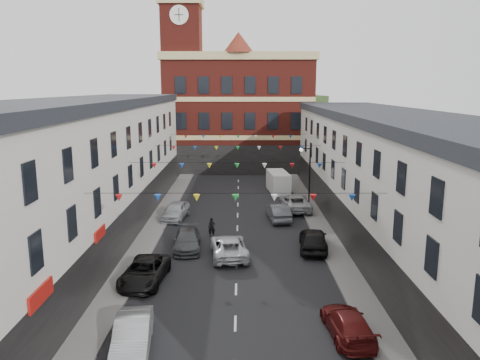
{
  "coord_description": "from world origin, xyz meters",
  "views": [
    {
      "loc": [
        0.25,
        -29.41,
        11.55
      ],
      "look_at": [
        0.22,
        7.81,
        4.14
      ],
      "focal_mm": 35.0,
      "sensor_mm": 36.0,
      "label": 1
    }
  ],
  "objects_px": {
    "car_right_d": "(313,239)",
    "car_left_b": "(133,335)",
    "moving_car": "(229,247)",
    "car_left_c": "(144,272)",
    "car_left_e": "(176,211)",
    "car_right_e": "(278,212)",
    "street_lamp": "(307,170)",
    "pedestrian": "(212,228)",
    "car_right_c": "(348,324)",
    "car_left_d": "(187,240)",
    "car_right_f": "(295,202)",
    "white_van": "(278,182)"
  },
  "relations": [
    {
      "from": "car_left_d",
      "to": "car_left_b",
      "type": "bearing_deg",
      "value": -98.39
    },
    {
      "from": "white_van",
      "to": "car_right_d",
      "type": "bearing_deg",
      "value": -92.95
    },
    {
      "from": "car_right_e",
      "to": "car_right_d",
      "type": "bearing_deg",
      "value": 98.12
    },
    {
      "from": "street_lamp",
      "to": "pedestrian",
      "type": "bearing_deg",
      "value": -135.66
    },
    {
      "from": "car_left_c",
      "to": "car_left_e",
      "type": "xyz_separation_m",
      "value": [
        0.0,
        13.78,
        0.07
      ]
    },
    {
      "from": "car_left_c",
      "to": "moving_car",
      "type": "bearing_deg",
      "value": 46.13
    },
    {
      "from": "street_lamp",
      "to": "car_right_c",
      "type": "bearing_deg",
      "value": -93.1
    },
    {
      "from": "car_right_c",
      "to": "white_van",
      "type": "relative_size",
      "value": 0.88
    },
    {
      "from": "car_right_c",
      "to": "car_right_f",
      "type": "xyz_separation_m",
      "value": [
        0.15,
        23.0,
        0.14
      ]
    },
    {
      "from": "street_lamp",
      "to": "moving_car",
      "type": "distance_m",
      "value": 14.81
    },
    {
      "from": "moving_car",
      "to": "car_left_c",
      "type": "bearing_deg",
      "value": 35.13
    },
    {
      "from": "car_right_c",
      "to": "street_lamp",
      "type": "bearing_deg",
      "value": -97.29
    },
    {
      "from": "street_lamp",
      "to": "car_right_c",
      "type": "height_order",
      "value": "street_lamp"
    },
    {
      "from": "street_lamp",
      "to": "car_right_d",
      "type": "xyz_separation_m",
      "value": [
        -1.05,
        -11.32,
        -3.09
      ]
    },
    {
      "from": "car_left_c",
      "to": "pedestrian",
      "type": "relative_size",
      "value": 3.2
    },
    {
      "from": "car_right_f",
      "to": "moving_car",
      "type": "bearing_deg",
      "value": 63.32
    },
    {
      "from": "car_left_d",
      "to": "moving_car",
      "type": "bearing_deg",
      "value": -30.47
    },
    {
      "from": "car_left_b",
      "to": "car_right_c",
      "type": "bearing_deg",
      "value": 0.09
    },
    {
      "from": "street_lamp",
      "to": "car_left_b",
      "type": "height_order",
      "value": "street_lamp"
    },
    {
      "from": "street_lamp",
      "to": "car_left_d",
      "type": "relative_size",
      "value": 1.29
    },
    {
      "from": "car_right_e",
      "to": "moving_car",
      "type": "distance_m",
      "value": 9.94
    },
    {
      "from": "car_left_c",
      "to": "car_right_c",
      "type": "xyz_separation_m",
      "value": [
        10.79,
        -6.18,
        -0.04
      ]
    },
    {
      "from": "car_left_b",
      "to": "car_right_d",
      "type": "height_order",
      "value": "car_right_d"
    },
    {
      "from": "car_left_e",
      "to": "pedestrian",
      "type": "relative_size",
      "value": 2.89
    },
    {
      "from": "car_right_d",
      "to": "car_right_f",
      "type": "height_order",
      "value": "car_right_d"
    },
    {
      "from": "car_left_d",
      "to": "car_left_c",
      "type": "bearing_deg",
      "value": -112.06
    },
    {
      "from": "car_right_f",
      "to": "car_left_b",
      "type": "bearing_deg",
      "value": 66.62
    },
    {
      "from": "moving_car",
      "to": "car_right_e",
      "type": "bearing_deg",
      "value": -121.17
    },
    {
      "from": "car_left_b",
      "to": "car_left_e",
      "type": "relative_size",
      "value": 0.99
    },
    {
      "from": "car_left_c",
      "to": "car_left_e",
      "type": "height_order",
      "value": "car_left_e"
    },
    {
      "from": "car_left_c",
      "to": "car_left_d",
      "type": "relative_size",
      "value": 1.07
    },
    {
      "from": "car_right_d",
      "to": "white_van",
      "type": "bearing_deg",
      "value": -81.19
    },
    {
      "from": "street_lamp",
      "to": "car_right_f",
      "type": "height_order",
      "value": "street_lamp"
    },
    {
      "from": "moving_car",
      "to": "white_van",
      "type": "height_order",
      "value": "white_van"
    },
    {
      "from": "car_left_c",
      "to": "car_left_e",
      "type": "bearing_deg",
      "value": 94.42
    },
    {
      "from": "car_left_b",
      "to": "moving_car",
      "type": "xyz_separation_m",
      "value": [
        4.01,
        11.78,
        -0.02
      ]
    },
    {
      "from": "car_left_c",
      "to": "car_right_f",
      "type": "relative_size",
      "value": 0.87
    },
    {
      "from": "pedestrian",
      "to": "car_left_d",
      "type": "bearing_deg",
      "value": -122.5
    },
    {
      "from": "car_right_d",
      "to": "car_left_b",
      "type": "bearing_deg",
      "value": 58.25
    },
    {
      "from": "car_right_d",
      "to": "moving_car",
      "type": "distance_m",
      "value": 6.17
    },
    {
      "from": "car_left_c",
      "to": "white_van",
      "type": "distance_m",
      "value": 26.86
    },
    {
      "from": "street_lamp",
      "to": "white_van",
      "type": "distance_m",
      "value": 8.62
    },
    {
      "from": "car_left_b",
      "to": "car_left_c",
      "type": "height_order",
      "value": "car_left_b"
    },
    {
      "from": "car_left_b",
      "to": "moving_car",
      "type": "distance_m",
      "value": 12.44
    },
    {
      "from": "car_left_c",
      "to": "white_van",
      "type": "xyz_separation_m",
      "value": [
        10.0,
        24.92,
        0.43
      ]
    },
    {
      "from": "street_lamp",
      "to": "car_right_c",
      "type": "xyz_separation_m",
      "value": [
        -1.26,
        -23.21,
        -3.26
      ]
    },
    {
      "from": "car_left_e",
      "to": "car_right_d",
      "type": "bearing_deg",
      "value": -28.55
    },
    {
      "from": "car_right_f",
      "to": "white_van",
      "type": "xyz_separation_m",
      "value": [
        -0.95,
        8.1,
        0.33
      ]
    },
    {
      "from": "car_left_c",
      "to": "car_right_f",
      "type": "xyz_separation_m",
      "value": [
        10.95,
        16.82,
        0.1
      ]
    },
    {
      "from": "car_left_d",
      "to": "car_right_f",
      "type": "xyz_separation_m",
      "value": [
        9.05,
        10.88,
        0.11
      ]
    }
  ]
}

